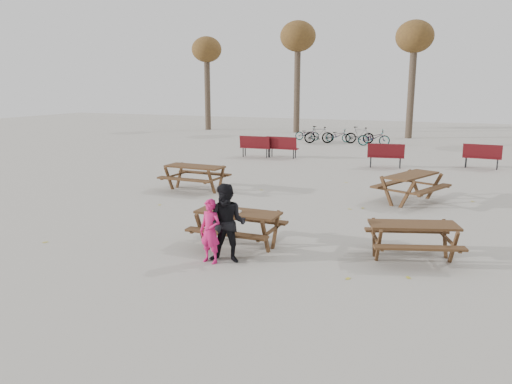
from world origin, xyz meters
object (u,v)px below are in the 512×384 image
at_px(main_picnic_table, 238,220).
at_px(picnic_table_north, 195,178).
at_px(soda_bottle, 231,209).
at_px(picnic_table_far, 411,188).
at_px(food_tray, 237,211).
at_px(adult, 227,223).
at_px(child, 210,231).
at_px(picnic_table_east, 412,242).

distance_m(main_picnic_table, picnic_table_north, 6.01).
height_order(soda_bottle, picnic_table_far, soda_bottle).
bearing_deg(main_picnic_table, food_tray, -93.82).
relative_size(adult, picnic_table_far, 0.80).
height_order(adult, picnic_table_far, adult).
bearing_deg(picnic_table_north, main_picnic_table, -49.81).
bearing_deg(picnic_table_north, food_tray, -50.23).
bearing_deg(child, picnic_table_east, 34.86).
xyz_separation_m(adult, picnic_table_far, (2.80, 6.68, -0.36)).
bearing_deg(picnic_table_north, picnic_table_far, 10.34).
height_order(main_picnic_table, soda_bottle, soda_bottle).
bearing_deg(soda_bottle, picnic_table_east, 11.37).
relative_size(food_tray, picnic_table_north, 0.09).
relative_size(food_tray, soda_bottle, 1.06).
bearing_deg(child, soda_bottle, 100.51).
distance_m(soda_bottle, child, 0.99).
height_order(food_tray, soda_bottle, soda_bottle).
bearing_deg(picnic_table_east, adult, -173.72).
distance_m(adult, picnic_table_north, 6.93).
xyz_separation_m(main_picnic_table, picnic_table_north, (-3.72, 4.72, -0.17)).
bearing_deg(soda_bottle, picnic_table_far, 62.10).
relative_size(child, picnic_table_east, 0.74).
xyz_separation_m(food_tray, soda_bottle, (-0.09, -0.09, 0.05)).
distance_m(picnic_table_north, picnic_table_far, 6.81).
distance_m(main_picnic_table, adult, 1.01).
relative_size(child, picnic_table_north, 0.66).
bearing_deg(soda_bottle, food_tray, 45.33).
relative_size(child, picnic_table_far, 0.65).
relative_size(soda_bottle, adult, 0.11).
bearing_deg(food_tray, child, -94.23).
xyz_separation_m(picnic_table_north, picnic_table_far, (6.74, 1.00, 0.01)).
xyz_separation_m(main_picnic_table, soda_bottle, (-0.09, -0.16, 0.26)).
relative_size(soda_bottle, picnic_table_far, 0.09).
xyz_separation_m(food_tray, adult, (0.22, -0.90, -0.01)).
distance_m(main_picnic_table, picnic_table_far, 6.46).
relative_size(main_picnic_table, picnic_table_east, 1.05).
height_order(main_picnic_table, food_tray, food_tray).
bearing_deg(child, picnic_table_north, 131.73).
height_order(child, picnic_table_far, child).
bearing_deg(main_picnic_table, adult, -77.51).
height_order(adult, picnic_table_east, adult).
xyz_separation_m(main_picnic_table, food_tray, (-0.00, -0.07, 0.21)).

